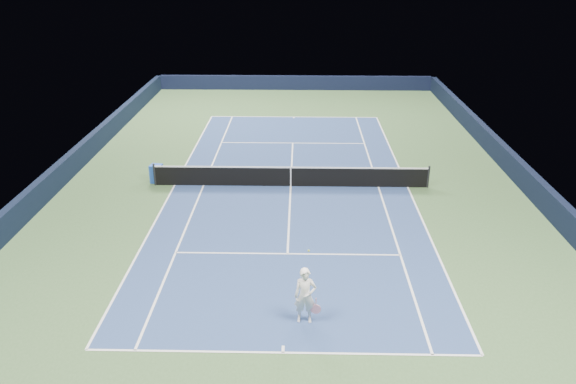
{
  "coord_description": "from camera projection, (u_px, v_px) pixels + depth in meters",
  "views": [
    {
      "loc": [
        0.42,
        -24.31,
        10.23
      ],
      "look_at": [
        -0.06,
        -3.0,
        1.0
      ],
      "focal_mm": 35.0,
      "sensor_mm": 36.0,
      "label": 1
    }
  ],
  "objects": [
    {
      "name": "ground",
      "position": [
        291.0,
        186.0,
        26.38
      ],
      "size": [
        40.0,
        40.0,
        0.0
      ],
      "primitive_type": "plane",
      "color": "#37552E",
      "rests_on": "ground"
    },
    {
      "name": "wall_far",
      "position": [
        295.0,
        83.0,
        44.35
      ],
      "size": [
        22.0,
        0.35,
        1.1
      ],
      "primitive_type": "cube",
      "color": "black",
      "rests_on": "ground"
    },
    {
      "name": "wall_right",
      "position": [
        524.0,
        177.0,
        25.94
      ],
      "size": [
        0.35,
        40.0,
        1.1
      ],
      "primitive_type": "cube",
      "color": "black",
      "rests_on": "ground"
    },
    {
      "name": "wall_left",
      "position": [
        61.0,
        173.0,
        26.39
      ],
      "size": [
        0.35,
        40.0,
        1.1
      ],
      "primitive_type": "cube",
      "color": "black",
      "rests_on": "ground"
    },
    {
      "name": "court_surface",
      "position": [
        291.0,
        186.0,
        26.38
      ],
      "size": [
        10.97,
        23.77,
        0.01
      ],
      "primitive_type": "cube",
      "color": "navy",
      "rests_on": "ground"
    },
    {
      "name": "baseline_far",
      "position": [
        294.0,
        117.0,
        37.28
      ],
      "size": [
        10.97,
        0.08,
        0.0
      ],
      "primitive_type": "cube",
      "color": "white",
      "rests_on": "ground"
    },
    {
      "name": "baseline_near",
      "position": [
        283.0,
        353.0,
        15.47
      ],
      "size": [
        10.97,
        0.08,
        0.0
      ],
      "primitive_type": "cube",
      "color": "white",
      "rests_on": "ground"
    },
    {
      "name": "sideline_doubles_right",
      "position": [
        408.0,
        187.0,
        26.26
      ],
      "size": [
        0.08,
        23.77,
        0.0
      ],
      "primitive_type": "cube",
      "color": "white",
      "rests_on": "ground"
    },
    {
      "name": "sideline_doubles_left",
      "position": [
        175.0,
        185.0,
        26.49
      ],
      "size": [
        0.08,
        23.77,
        0.0
      ],
      "primitive_type": "cube",
      "color": "white",
      "rests_on": "ground"
    },
    {
      "name": "sideline_singles_right",
      "position": [
        378.0,
        187.0,
        26.29
      ],
      "size": [
        0.08,
        23.77,
        0.0
      ],
      "primitive_type": "cube",
      "color": "white",
      "rests_on": "ground"
    },
    {
      "name": "sideline_singles_left",
      "position": [
        204.0,
        185.0,
        26.46
      ],
      "size": [
        0.08,
        23.77,
        0.0
      ],
      "primitive_type": "cube",
      "color": "white",
      "rests_on": "ground"
    },
    {
      "name": "service_line_far",
      "position": [
        293.0,
        143.0,
        32.25
      ],
      "size": [
        8.23,
        0.08,
        0.0
      ],
      "primitive_type": "cube",
      "color": "white",
      "rests_on": "ground"
    },
    {
      "name": "service_line_near",
      "position": [
        288.0,
        254.0,
        20.5
      ],
      "size": [
        8.23,
        0.08,
        0.0
      ],
      "primitive_type": "cube",
      "color": "white",
      "rests_on": "ground"
    },
    {
      "name": "center_service_line",
      "position": [
        291.0,
        186.0,
        26.38
      ],
      "size": [
        0.08,
        12.8,
        0.0
      ],
      "primitive_type": "cube",
      "color": "white",
      "rests_on": "ground"
    },
    {
      "name": "center_mark_far",
      "position": [
        294.0,
        117.0,
        37.14
      ],
      "size": [
        0.08,
        0.3,
        0.0
      ],
      "primitive_type": "cube",
      "color": "white",
      "rests_on": "ground"
    },
    {
      "name": "center_mark_near",
      "position": [
        283.0,
        349.0,
        15.61
      ],
      "size": [
        0.08,
        0.3,
        0.0
      ],
      "primitive_type": "cube",
      "color": "white",
      "rests_on": "ground"
    },
    {
      "name": "tennis_net",
      "position": [
        291.0,
        176.0,
        26.18
      ],
      "size": [
        12.9,
        0.1,
        1.07
      ],
      "color": "black",
      "rests_on": "ground"
    },
    {
      "name": "sponsor_cube",
      "position": [
        157.0,
        174.0,
        26.67
      ],
      "size": [
        0.63,
        0.57,
        0.88
      ],
      "color": "blue",
      "rests_on": "ground"
    },
    {
      "name": "tennis_player",
      "position": [
        305.0,
        296.0,
        16.46
      ],
      "size": [
        0.8,
        1.25,
        1.87
      ],
      "color": "white",
      "rests_on": "ground"
    }
  ]
}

